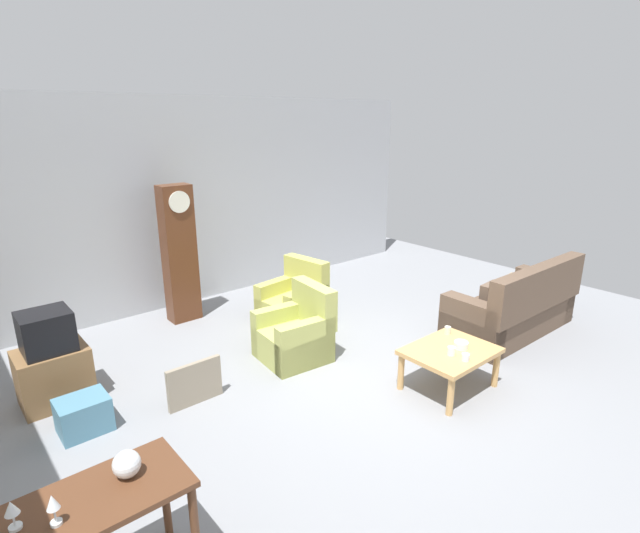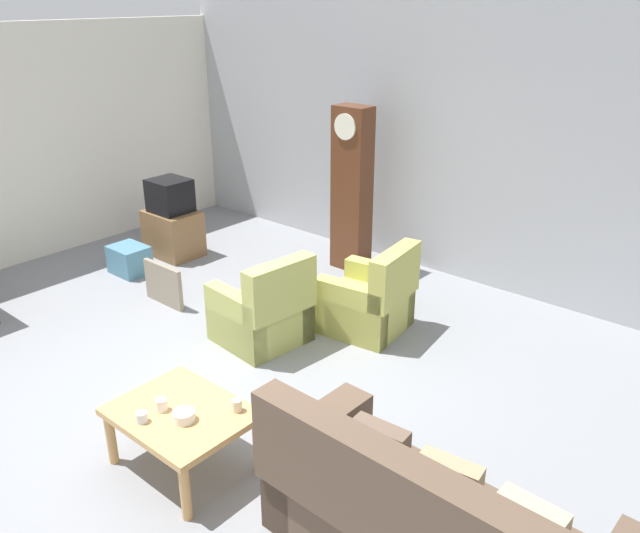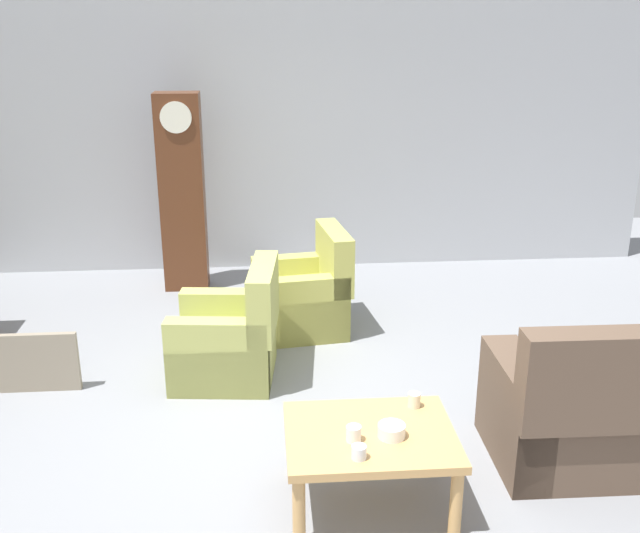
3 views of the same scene
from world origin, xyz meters
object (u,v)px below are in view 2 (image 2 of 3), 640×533
object	(u,v)px
tv_stand_cabinet	(173,233)
cup_cream_tall	(237,405)
framed_picture_leaning	(163,284)
cup_blue_rimmed	(142,417)
armchair_olive_far	(369,302)
storage_box_blue	(130,260)
armchair_olive_near	(263,313)
tv_crt	(170,196)
cup_white_porcelain	(161,405)
coffee_table_wood	(182,419)
grandfather_clock	(352,190)
bowl_white_stacked	(184,416)

from	to	relation	value
tv_stand_cabinet	cup_cream_tall	size ratio (longest dim) A/B	7.59
framed_picture_leaning	cup_blue_rimmed	xyz separation A→B (m)	(2.19, -1.78, 0.27)
cup_blue_rimmed	armchair_olive_far	bearing A→B (deg)	92.54
cup_cream_tall	storage_box_blue	bearing A→B (deg)	157.05
armchair_olive_near	tv_crt	world-z (taller)	tv_crt
cup_cream_tall	tv_stand_cabinet	bearing A→B (deg)	148.47
armchair_olive_far	tv_crt	world-z (taller)	tv_crt
armchair_olive_far	cup_white_porcelain	bearing A→B (deg)	-87.46
cup_white_porcelain	coffee_table_wood	bearing A→B (deg)	37.51
coffee_table_wood	tv_stand_cabinet	world-z (taller)	tv_stand_cabinet
grandfather_clock	storage_box_blue	world-z (taller)	grandfather_clock
cup_white_porcelain	bowl_white_stacked	world-z (taller)	cup_white_porcelain
coffee_table_wood	bowl_white_stacked	xyz separation A→B (m)	(0.11, -0.06, 0.11)
cup_cream_tall	framed_picture_leaning	bearing A→B (deg)	153.77
armchair_olive_far	cup_cream_tall	xyz separation A→B (m)	(0.52, -2.27, 0.21)
armchair_olive_near	cup_cream_tall	xyz separation A→B (m)	(1.16, -1.40, 0.21)
armchair_olive_near	framed_picture_leaning	distance (m)	1.44
armchair_olive_far	coffee_table_wood	bearing A→B (deg)	-84.99
grandfather_clock	cup_cream_tall	xyz separation A→B (m)	(1.68, -3.44, -0.49)
tv_crt	storage_box_blue	world-z (taller)	tv_crt
grandfather_clock	tv_stand_cabinet	world-z (taller)	grandfather_clock
armchair_olive_far	tv_stand_cabinet	xyz separation A→B (m)	(-3.17, -0.01, -0.01)
armchair_olive_far	grandfather_clock	bearing A→B (deg)	134.68
grandfather_clock	cup_cream_tall	distance (m)	3.86
armchair_olive_far	cup_blue_rimmed	bearing A→B (deg)	-87.46
bowl_white_stacked	armchair_olive_far	bearing A→B (deg)	97.32
bowl_white_stacked	grandfather_clock	bearing A→B (deg)	111.63
armchair_olive_near	storage_box_blue	world-z (taller)	armchair_olive_near
armchair_olive_far	cup_blue_rimmed	size ratio (longest dim) A/B	11.48
tv_crt	cup_cream_tall	bearing A→B (deg)	-31.53
armchair_olive_near	cup_cream_tall	distance (m)	1.83
armchair_olive_near	storage_box_blue	xyz separation A→B (m)	(-2.46, 0.13, -0.13)
armchair_olive_near	armchair_olive_far	world-z (taller)	same
storage_box_blue	cup_white_porcelain	size ratio (longest dim) A/B	5.11
cup_cream_tall	bowl_white_stacked	distance (m)	0.37
storage_box_blue	coffee_table_wood	bearing A→B (deg)	-28.35
armchair_olive_near	grandfather_clock	size ratio (longest dim) A/B	0.46
grandfather_clock	framed_picture_leaning	size ratio (longest dim) A/B	3.33
coffee_table_wood	storage_box_blue	bearing A→B (deg)	151.65
armchair_olive_far	coffee_table_wood	xyz separation A→B (m)	(0.22, -2.53, 0.10)
storage_box_blue	bowl_white_stacked	distance (m)	3.91
armchair_olive_near	cup_white_porcelain	bearing A→B (deg)	-66.63
tv_stand_cabinet	cup_cream_tall	distance (m)	4.33
cup_white_porcelain	bowl_white_stacked	bearing A→B (deg)	6.84
tv_crt	armchair_olive_far	bearing A→B (deg)	0.14
tv_crt	bowl_white_stacked	xyz separation A→B (m)	(3.50, -2.58, -0.30)
grandfather_clock	tv_crt	world-z (taller)	grandfather_clock
coffee_table_wood	grandfather_clock	bearing A→B (deg)	110.45
armchair_olive_near	grandfather_clock	world-z (taller)	grandfather_clock
armchair_olive_far	framed_picture_leaning	xyz separation A→B (m)	(-2.06, -1.00, -0.07)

